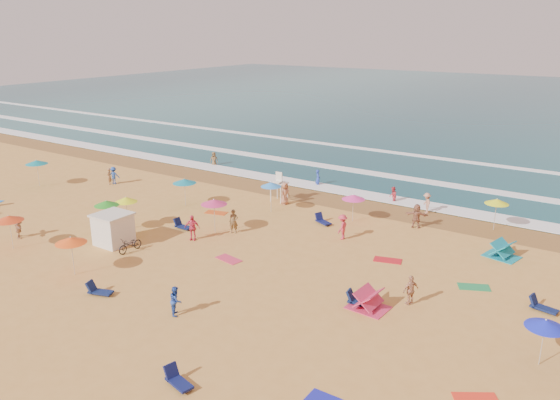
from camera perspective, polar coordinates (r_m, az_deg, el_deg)
The scene contains 13 objects.
ground at distance 38.01m, azimuth -8.01°, elevation -3.83°, with size 220.00×220.00×0.00m, color gold.
ocean at distance 113.62m, azimuth 21.60°, elevation 9.38°, with size 220.00×140.00×0.18m, color #0C4756.
wet_sand at distance 47.51m, azimuth 1.98°, elevation 0.72°, with size 220.00×220.00×0.00m, color olive.
surf_foam at distance 54.92m, azimuth 6.84°, elevation 3.03°, with size 200.00×18.70×0.05m.
cabana at distance 37.75m, azimuth -17.02°, elevation -2.99°, with size 2.00×2.00×2.00m, color silver.
cabana_roof at distance 37.40m, azimuth -17.16°, elevation -1.47°, with size 2.20×2.20×0.12m, color silver.
bicycle at distance 36.37m, azimuth -15.38°, elevation -4.51°, with size 0.63×1.82×0.96m, color black.
lifeguard_stand at distance 45.01m, azimuth -0.10°, elevation 1.16°, with size 1.20×1.20×2.10m, color white, non-canonical shape.
beach_umbrellas at distance 36.72m, azimuth -5.76°, elevation -1.03°, with size 53.79×22.93×0.75m.
loungers at distance 31.40m, azimuth -1.60°, elevation -8.07°, with size 42.62×20.74×0.34m.
towels at distance 33.34m, azimuth -6.33°, elevation -6.88°, with size 48.05×19.06×0.03m.
popup_tents at distance 32.58m, azimuth 16.61°, elevation -7.03°, with size 6.40×12.57×1.20m.
beachgoers at distance 41.38m, azimuth -5.11°, elevation -0.75°, with size 35.24×25.83×2.07m.
Camera 1 is at (23.82, -26.24, 13.74)m, focal length 35.00 mm.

